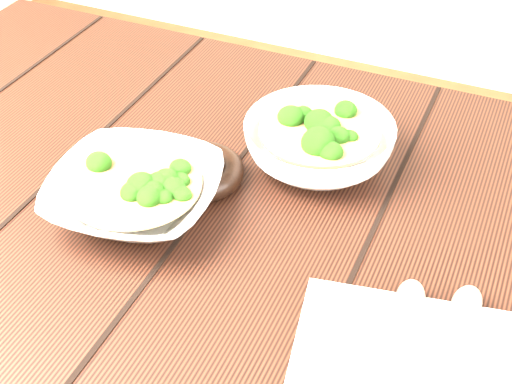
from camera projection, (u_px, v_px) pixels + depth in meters
The scene contains 7 objects.
table at pixel (219, 285), 0.92m from camera, with size 1.20×0.80×0.75m.
soup_bowl_front at pixel (135, 192), 0.84m from camera, with size 0.23×0.23×0.06m.
soup_bowl_back at pixel (319, 142), 0.91m from camera, with size 0.21×0.21×0.07m.
trivet at pixel (200, 171), 0.89m from camera, with size 0.11×0.11×0.03m, color black.
napkin at pixel (414, 374), 0.66m from camera, with size 0.23×0.19×0.01m, color beige.
spoon_left at pixel (405, 326), 0.70m from camera, with size 0.04×0.19×0.01m.
spoon_right at pixel (458, 330), 0.69m from camera, with size 0.03×0.19×0.01m.
Camera 1 is at (0.30, -0.56, 1.31)m, focal length 50.00 mm.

